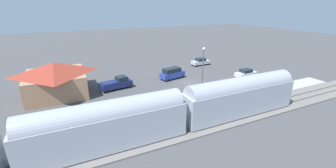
{
  "coord_description": "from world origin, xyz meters",
  "views": [
    {
      "loc": [
        -33.62,
        20.09,
        13.91
      ],
      "look_at": [
        -1.64,
        4.85,
        1.0
      ],
      "focal_mm": 23.48,
      "sensor_mm": 36.0,
      "label": 1
    }
  ],
  "objects": [
    {
      "name": "sedan_silver",
      "position": [
        9.55,
        -9.19,
        0.88
      ],
      "size": [
        2.03,
        4.57,
        1.74
      ],
      "color": "silver",
      "rests_on": "ground"
    },
    {
      "name": "passenger_train",
      "position": [
        -14.0,
        17.29,
        2.86
      ],
      "size": [
        2.93,
        50.02,
        4.98
      ],
      "color": "#ADB2BC",
      "rests_on": "railway_track"
    },
    {
      "name": "light_pole_near_platform",
      "position": [
        -7.2,
        1.71,
        5.02
      ],
      "size": [
        0.44,
        0.44,
        8.01
      ],
      "color": "#515156",
      "rests_on": "ground"
    },
    {
      "name": "suv_blue",
      "position": [
        3.25,
        1.62,
        1.15
      ],
      "size": [
        2.96,
        5.21,
        2.22
      ],
      "color": "#283D9E",
      "rests_on": "ground"
    },
    {
      "name": "platform",
      "position": [
        -10.0,
        0.0,
        0.15
      ],
      "size": [
        3.2,
        46.0,
        0.3
      ],
      "color": "#B7B2A8",
      "rests_on": "ground"
    },
    {
      "name": "railway_track",
      "position": [
        -14.0,
        0.0,
        0.09
      ],
      "size": [
        4.8,
        70.0,
        0.3
      ],
      "color": "slate",
      "rests_on": "ground"
    },
    {
      "name": "ground_plane",
      "position": [
        0.0,
        0.0,
        0.0
      ],
      "size": [
        200.0,
        200.0,
        0.0
      ],
      "primitive_type": "plane",
      "color": "#4C4C4F"
    },
    {
      "name": "pickup_navy",
      "position": [
        2.41,
        12.76,
        1.03
      ],
      "size": [
        2.76,
        5.64,
        2.14
      ],
      "color": "navy",
      "rests_on": "ground"
    },
    {
      "name": "sedan_white",
      "position": [
        -2.38,
        -12.09,
        0.88
      ],
      "size": [
        2.14,
        4.61,
        1.74
      ],
      "color": "white",
      "rests_on": "ground"
    },
    {
      "name": "station_building",
      "position": [
        4.0,
        22.0,
        2.82
      ],
      "size": [
        9.82,
        9.41,
        5.43
      ],
      "color": "tan",
      "rests_on": "ground"
    },
    {
      "name": "pedestrian_on_platform",
      "position": [
        -9.4,
        2.84,
        1.28
      ],
      "size": [
        0.36,
        0.36,
        1.71
      ],
      "color": "#333338",
      "rests_on": "platform"
    }
  ]
}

